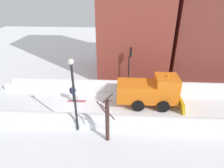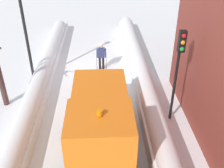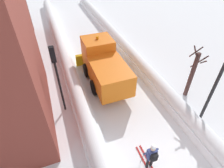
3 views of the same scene
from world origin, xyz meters
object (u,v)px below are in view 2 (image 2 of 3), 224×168
(traffic_light_pole, at_px, (179,61))
(street_lamp, at_px, (24,22))
(plow_truck, at_px, (100,122))
(skier, at_px, (101,55))

(traffic_light_pole, bearing_deg, street_lamp, -29.09)
(traffic_light_pole, bearing_deg, plow_truck, 28.69)
(plow_truck, distance_m, traffic_light_pole, 4.17)
(skier, bearing_deg, street_lamp, 17.62)
(skier, bearing_deg, plow_truck, 89.00)
(plow_truck, xyz_separation_m, skier, (-0.13, -7.22, -0.48))
(plow_truck, height_order, street_lamp, street_lamp)
(plow_truck, xyz_separation_m, street_lamp, (3.98, -5.92, 2.14))
(street_lamp, bearing_deg, traffic_light_pole, 150.91)
(skier, height_order, street_lamp, street_lamp)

